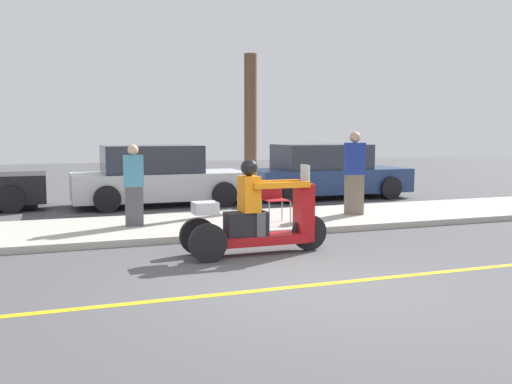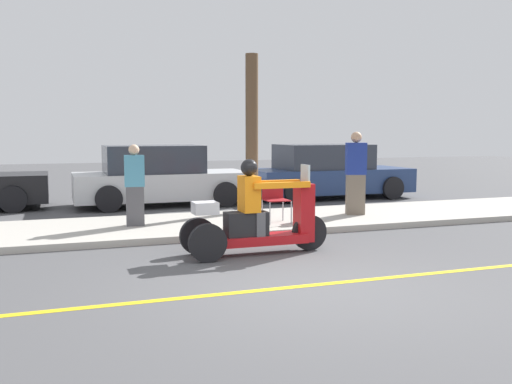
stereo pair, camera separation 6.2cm
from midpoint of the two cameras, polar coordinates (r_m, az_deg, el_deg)
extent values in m
plane|color=#4C4C4F|center=(7.15, 4.82, -9.34)|extent=(60.00, 60.00, 0.00)
cube|color=gold|center=(7.17, 5.17, -9.28)|extent=(24.00, 0.12, 0.01)
cube|color=#B2ADA3|center=(11.38, -4.97, -3.26)|extent=(28.00, 2.80, 0.12)
cylinder|color=black|center=(9.20, 5.14, -4.05)|extent=(0.57, 0.10, 0.57)
cylinder|color=black|center=(8.33, -5.05, -5.11)|extent=(0.57, 0.10, 0.57)
cylinder|color=black|center=(8.90, -6.04, -4.41)|extent=(0.57, 0.10, 0.57)
cube|color=#AD1419|center=(8.87, -0.20, -4.78)|extent=(1.62, 0.42, 0.14)
cube|color=black|center=(8.77, -1.20, -3.19)|extent=(0.65, 0.33, 0.37)
cube|color=#AD1419|center=(9.11, 4.59, -2.03)|extent=(0.24, 0.33, 0.92)
cube|color=silver|center=(9.05, 4.74, 1.81)|extent=(0.03, 0.30, 0.30)
cube|color=silver|center=(8.55, -5.32, -1.60)|extent=(0.36, 0.33, 0.18)
cube|color=orange|center=(8.73, -0.90, -0.19)|extent=(0.26, 0.38, 0.55)
sphere|color=black|center=(8.69, -0.90, 2.46)|extent=(0.26, 0.26, 0.26)
cube|color=#515156|center=(8.72, 0.18, -3.25)|extent=(0.14, 0.14, 0.37)
cube|color=#515156|center=(8.94, -0.36, -3.02)|extent=(0.14, 0.14, 0.37)
cube|color=orange|center=(8.69, 2.41, 0.69)|extent=(0.92, 0.09, 0.09)
cube|color=orange|center=(9.06, 1.44, 0.91)|extent=(0.92, 0.09, 0.09)
cube|color=#726656|center=(12.46, 9.64, -0.24)|extent=(0.44, 0.36, 0.86)
cube|color=navy|center=(12.40, 9.70, 3.31)|extent=(0.48, 0.37, 0.68)
sphere|color=tan|center=(12.39, 9.74, 5.42)|extent=(0.23, 0.23, 0.23)
cube|color=#515156|center=(11.03, -12.25, -1.39)|extent=(0.35, 0.25, 0.75)
cube|color=#4C99B7|center=(10.97, -12.32, 2.07)|extent=(0.38, 0.25, 0.59)
sphere|color=beige|center=(10.95, -12.37, 4.14)|extent=(0.20, 0.20, 0.20)
cylinder|color=#A5A8AD|center=(10.85, 1.16, -2.20)|extent=(0.02, 0.02, 0.44)
cylinder|color=#A5A8AD|center=(11.01, 3.31, -2.09)|extent=(0.02, 0.02, 0.44)
cylinder|color=#A5A8AD|center=(11.26, 0.38, -1.89)|extent=(0.02, 0.02, 0.44)
cylinder|color=#A5A8AD|center=(11.42, 2.46, -1.79)|extent=(0.02, 0.02, 0.44)
cube|color=maroon|center=(11.10, 1.83, -0.81)|extent=(0.45, 0.45, 0.02)
cube|color=maroon|center=(11.29, 1.43, 0.22)|extent=(0.44, 0.03, 0.38)
cube|color=silver|center=(14.95, -9.65, 0.65)|extent=(4.43, 1.81, 0.68)
cube|color=#2D333D|center=(14.86, -10.54, 3.26)|extent=(2.43, 1.63, 0.70)
cylinder|color=black|center=(14.42, -3.35, -0.24)|extent=(0.64, 0.22, 0.64)
cylinder|color=black|center=(16.16, -5.20, 0.42)|extent=(0.64, 0.22, 0.64)
cylinder|color=black|center=(13.88, -14.80, -0.68)|extent=(0.64, 0.22, 0.64)
cylinder|color=black|center=(15.68, -15.42, 0.05)|extent=(0.64, 0.22, 0.64)
cube|color=navy|center=(16.52, 7.11, 1.19)|extent=(4.58, 1.82, 0.67)
cube|color=#2D333D|center=(16.37, 6.43, 3.54)|extent=(2.52, 1.64, 0.69)
cylinder|color=black|center=(16.50, 13.16, 0.40)|extent=(0.64, 0.22, 0.64)
cylinder|color=black|center=(18.04, 10.00, 0.94)|extent=(0.64, 0.22, 0.64)
cylinder|color=black|center=(15.08, 3.64, 0.03)|extent=(0.64, 0.22, 0.64)
cylinder|color=black|center=(16.75, 1.14, 0.64)|extent=(0.64, 0.22, 0.64)
cylinder|color=black|center=(14.51, -23.43, -0.69)|extent=(0.64, 0.22, 0.64)
cylinder|color=black|center=(16.25, -23.08, -0.01)|extent=(0.64, 0.22, 0.64)
cylinder|color=brown|center=(12.71, -0.69, 5.88)|extent=(0.28, 0.28, 3.48)
camera|label=1|loc=(0.03, -90.20, -0.02)|focal=40.00mm
camera|label=2|loc=(0.03, 89.80, 0.02)|focal=40.00mm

